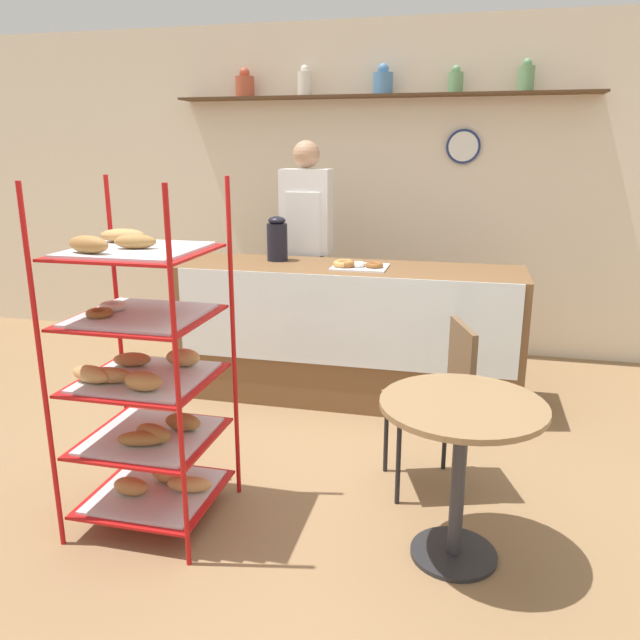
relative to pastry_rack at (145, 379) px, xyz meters
The scene contains 9 objects.
ground_plane 0.99m from the pastry_rack, 30.41° to the left, with size 14.00×14.00×0.00m, color olive.
back_wall 3.11m from the pastry_rack, 78.45° to the left, with size 10.00×0.30×2.70m.
display_counter 1.83m from the pastry_rack, 70.38° to the left, with size 2.30×0.66×0.93m.
pastry_rack is the anchor object (origin of this frame).
person_worker 2.22m from the pastry_rack, 85.44° to the left, with size 0.37×0.23×1.76m.
cafe_table 1.41m from the pastry_rack, ahead, with size 0.67×0.67×0.71m.
cafe_chair 1.44m from the pastry_rack, 25.52° to the left, with size 0.48×0.48×0.87m.
coffee_carafe 1.86m from the pastry_rack, 88.14° to the left, with size 0.15×0.15×0.31m.
donut_tray_counter 1.79m from the pastry_rack, 68.79° to the left, with size 0.36×0.30×0.05m.
Camera 1 is at (0.77, -2.72, 1.70)m, focal length 35.00 mm.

